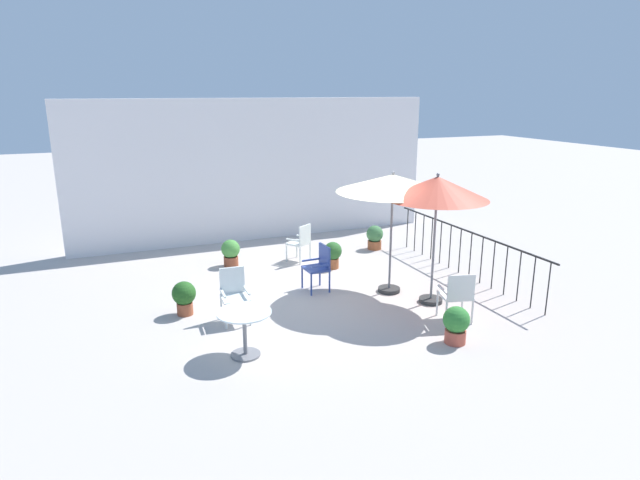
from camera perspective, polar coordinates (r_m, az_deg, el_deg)
name	(u,v)px	position (r m, az deg, el deg)	size (l,w,h in m)	color
ground_plane	(328,296)	(10.63, 0.83, -5.92)	(60.00, 60.00, 0.00)	#B8ACA4
villa_facade	(257,170)	(14.49, -6.63, 7.35)	(9.66, 0.30, 3.70)	white
terrace_railing	(466,245)	(12.00, 15.13, -0.52)	(0.03, 5.08, 1.01)	black
patio_umbrella_0	(437,189)	(9.95, 12.27, 5.26)	(1.86, 1.86, 2.47)	#2D2D2D
patio_umbrella_1	(393,184)	(10.37, 7.70, 5.84)	(2.17, 2.17, 2.42)	#2D2D2D
cafe_table_0	(244,325)	(8.24, -7.99, -8.87)	(0.82, 0.82, 0.72)	white
patio_chair_0	(301,240)	(12.58, -2.02, -0.04)	(0.61, 0.60, 0.89)	white
patio_chair_1	(234,292)	(9.48, -9.07, -5.43)	(0.47, 0.49, 0.93)	silver
patio_chair_2	(319,264)	(10.77, -0.07, -2.59)	(0.46, 0.50, 0.92)	#314790
patio_chair_3	(457,293)	(9.59, 14.31, -5.49)	(0.61, 0.60, 0.91)	silver
potted_plant_0	(333,253)	(12.14, 1.38, -1.42)	(0.41, 0.41, 0.61)	#A45833
potted_plant_1	(375,237)	(13.69, 5.80, 0.35)	(0.42, 0.42, 0.61)	#9F5430
potted_plant_2	(184,296)	(9.96, -14.17, -5.77)	(0.42, 0.42, 0.62)	brown
potted_plant_3	(231,252)	(12.47, -9.42, -1.25)	(0.42, 0.42, 0.62)	brown
potted_plant_4	(456,324)	(8.89, 14.18, -8.58)	(0.42, 0.42, 0.61)	#BC523F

